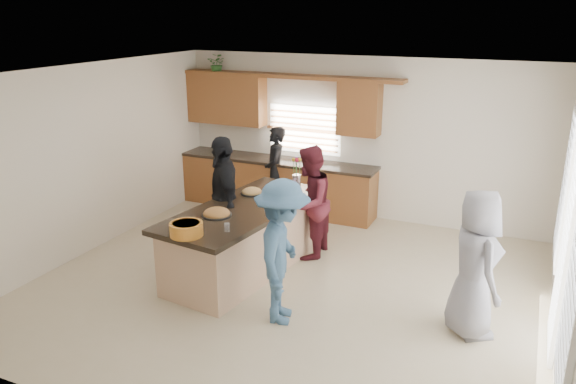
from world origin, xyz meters
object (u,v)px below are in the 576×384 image
at_px(woman_left_front, 224,198).
at_px(woman_left_back, 275,171).
at_px(island, 245,240).
at_px(salad_bowl, 186,228).
at_px(woman_left_mid, 309,203).
at_px(woman_right_back, 282,252).
at_px(woman_right_front, 475,264).

bearing_deg(woman_left_front, woman_left_back, 143.92).
bearing_deg(island, salad_bowl, -89.46).
xyz_separation_m(woman_left_mid, woman_right_back, (0.40, -1.81, 0.02)).
bearing_deg(woman_right_front, woman_right_back, 76.23).
height_order(woman_left_back, woman_right_front, woman_right_front).
bearing_deg(woman_left_back, island, -8.51).
distance_m(woman_left_front, woman_right_front, 3.63).
relative_size(salad_bowl, woman_left_back, 0.25).
height_order(salad_bowl, woman_right_back, woman_right_back).
xyz_separation_m(woman_left_back, woman_right_back, (1.63, -3.26, 0.07)).
relative_size(salad_bowl, woman_right_back, 0.23).
relative_size(woman_left_front, woman_right_front, 1.08).
bearing_deg(woman_right_front, island, 52.83).
bearing_deg(woman_right_back, woman_left_mid, -3.13).
bearing_deg(woman_left_front, woman_right_front, 40.07).
distance_m(woman_left_back, woman_right_back, 3.65).
height_order(island, woman_left_mid, woman_left_mid).
xyz_separation_m(woman_left_front, woman_right_back, (1.51, -1.26, -0.06)).
distance_m(salad_bowl, woman_left_back, 3.49).
bearing_deg(woman_left_mid, island, -40.78).
bearing_deg(woman_left_back, woman_left_mid, 17.07).
bearing_deg(woman_left_front, woman_left_mid, 76.45).
height_order(woman_left_mid, woman_right_back, woman_right_back).
height_order(woman_left_front, woman_right_back, woman_left_front).
distance_m(island, woman_left_front, 0.72).
xyz_separation_m(island, woman_right_front, (3.10, -0.38, 0.40)).
distance_m(island, woman_right_front, 3.14).
bearing_deg(woman_left_front, woman_right_back, 10.55).
relative_size(woman_left_back, woman_right_back, 0.92).
relative_size(woman_left_mid, woman_left_front, 0.91).
distance_m(salad_bowl, woman_left_mid, 2.15).
distance_m(island, woman_left_back, 2.38).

